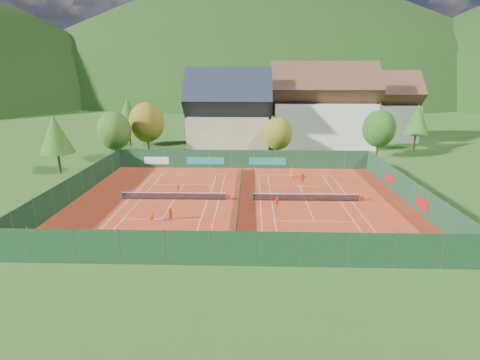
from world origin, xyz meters
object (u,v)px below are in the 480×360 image
Objects in this scene: hotel_block_a at (322,111)px; player_left_mid at (170,215)px; chalet at (229,117)px; hotel_block_b at (377,111)px; player_right_far_a at (292,173)px; player_right_far_b at (302,178)px; ball_hopper at (384,237)px; player_left_near at (152,216)px; player_right_near at (277,202)px; player_left_far at (178,189)px.

hotel_block_a reaches higher than player_left_mid.
hotel_block_b is (33.00, 14.00, -0.01)m from chalet.
player_left_mid is (-36.98, -50.79, -5.92)m from hotel_block_b.
player_right_far_a is (-8.58, -25.46, -6.64)m from hotel_block_a.
hotel_block_a is 16.14m from hotel_block_b.
player_right_far_b is at bearing -104.76° from hotel_block_a.
ball_hopper is (16.42, -41.40, -6.07)m from chalet.
player_left_near is 23.97m from player_right_far_a.
player_right_far_b is at bearing 103.16° from player_right_far_a.
player_left_mid is (-20.40, 4.61, 0.14)m from ball_hopper.
player_right_far_b is at bearing -62.46° from chalet.
player_right_near reaches higher than ball_hopper.
hotel_block_b is at bearing 22.99° from chalet.
player_left_mid is at bearing -96.17° from chalet.
chalet reaches higher than player_right_near.
hotel_block_b is 12.42× the size of player_left_mid.
player_right_far_b reaches higher than player_left_near.
hotel_block_a is (19.00, 6.00, 0.76)m from chalet.
player_right_near is at bearing -106.89° from hotel_block_a.
hotel_block_b is at bearing -122.90° from player_right_far_b.
player_left_mid is 21.33m from player_right_far_b.
hotel_block_b is (14.00, 8.00, -0.76)m from hotel_block_a.
hotel_block_b is 40.79m from player_right_far_a.
player_right_far_a is at bearing -108.63° from hotel_block_a.
player_left_far is (-0.92, 8.88, -0.02)m from player_left_mid.
player_left_mid is at bearing 177.96° from player_right_near.
player_left_far is 17.50m from player_right_far_a.
player_left_far is (0.95, 9.15, 0.03)m from player_left_near.
player_right_far_b reaches higher than ball_hopper.
chalet is at bearing 58.18° from player_left_near.
player_left_far reaches higher than player_left_near.
player_left_mid is 1.04× the size of player_left_far.
player_left_far is at bearing 16.87° from player_right_far_b.
hotel_block_b is at bearing -139.64° from player_left_far.
player_right_near is 0.91× the size of player_right_far_a.
chalet is at bearing 111.64° from ball_hopper.
ball_hopper is at bearing -68.36° from chalet.
chalet reaches higher than player_right_far_b.
hotel_block_b is 58.14m from ball_hopper.
hotel_block_b is 13.54× the size of player_left_near.
hotel_block_b reaches higher than player_left_far.
chalet is at bearing -64.73° from player_right_far_b.
chalet is 11.65× the size of player_left_mid.
ball_hopper is 19.81m from player_right_far_b.
player_left_near is 0.95× the size of player_right_near.
hotel_block_a reaches higher than chalet.
ball_hopper is at bearing -106.66° from hotel_block_b.
chalet is at bearing 103.34° from player_left_mid.
player_right_far_a is at bearing 24.40° from player_left_near.
player_right_far_b is (-4.85, 19.21, 0.17)m from ball_hopper.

